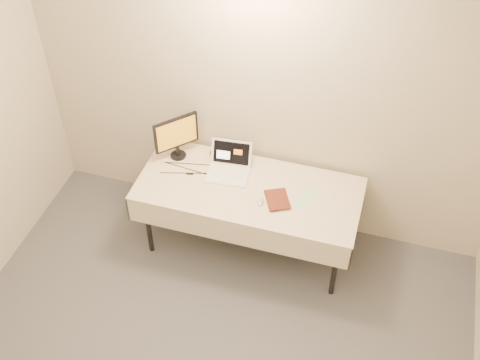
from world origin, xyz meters
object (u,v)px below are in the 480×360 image
(table, at_px, (249,193))
(laptop, at_px, (229,166))
(monitor, at_px, (176,135))
(book, at_px, (267,192))

(table, xyz_separation_m, laptop, (-0.22, 0.15, 0.12))
(laptop, xyz_separation_m, monitor, (-0.49, 0.05, 0.18))
(book, bearing_deg, table, 121.50)
(laptop, height_order, monitor, monitor)
(laptop, distance_m, monitor, 0.52)
(laptop, xyz_separation_m, book, (0.40, -0.27, 0.06))
(laptop, bearing_deg, book, -39.29)
(monitor, xyz_separation_m, book, (0.89, -0.32, -0.12))
(laptop, bearing_deg, monitor, 168.30)
(table, xyz_separation_m, monitor, (-0.70, 0.21, 0.30))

